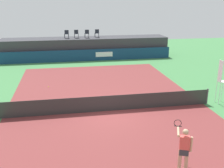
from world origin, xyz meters
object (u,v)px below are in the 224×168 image
(spectator_chair_left, at_px, (76,33))
(tennis_ball, at_px, (48,87))
(spectator_chair_right, at_px, (97,33))
(tennis_player, at_px, (184,148))
(spectator_chair_far_left, at_px, (67,34))
(spectator_chair_center, at_px, (87,33))
(umpire_chair, at_px, (221,79))
(net_post_far, at_px, (207,96))

(spectator_chair_left, relative_size, tennis_ball, 13.06)
(spectator_chair_right, bearing_deg, tennis_player, -88.56)
(spectator_chair_far_left, xyz_separation_m, tennis_player, (3.84, -21.39, -1.73))
(spectator_chair_center, bearing_deg, umpire_chair, -65.69)
(spectator_chair_far_left, xyz_separation_m, tennis_ball, (-1.67, -10.04, -2.66))
(spectator_chair_center, bearing_deg, spectator_chair_right, 7.32)
(spectator_chair_center, height_order, spectator_chair_right, same)
(spectator_chair_far_left, height_order, spectator_chair_center, same)
(tennis_ball, bearing_deg, spectator_chair_right, 63.93)
(spectator_chair_center, bearing_deg, tennis_ball, -111.02)
(spectator_chair_far_left, xyz_separation_m, spectator_chair_left, (1.05, 0.06, 0.00))
(spectator_chair_far_left, xyz_separation_m, spectator_chair_right, (3.30, 0.12, 0.00))
(spectator_chair_far_left, bearing_deg, spectator_chair_left, 3.06)
(spectator_chair_left, bearing_deg, umpire_chair, -62.39)
(spectator_chair_left, relative_size, umpire_chair, 0.32)
(net_post_far, height_order, tennis_player, tennis_player)
(spectator_chair_left, relative_size, net_post_far, 0.89)
(spectator_chair_right, bearing_deg, net_post_far, -72.12)
(net_post_far, bearing_deg, umpire_chair, 0.10)
(spectator_chair_right, bearing_deg, spectator_chair_center, -172.68)
(net_post_far, xyz_separation_m, tennis_ball, (-9.91, 5.17, -0.46))
(spectator_chair_far_left, distance_m, net_post_far, 17.44)
(tennis_ball, bearing_deg, net_post_far, -27.55)
(spectator_chair_far_left, xyz_separation_m, spectator_chair_center, (2.18, -0.03, 0.00))
(spectator_chair_right, relative_size, umpire_chair, 0.32)
(spectator_chair_center, distance_m, spectator_chair_right, 1.13)
(umpire_chair, bearing_deg, net_post_far, -179.90)
(umpire_chair, height_order, tennis_ball, umpire_chair)
(spectator_chair_right, height_order, tennis_player, spectator_chair_right)
(umpire_chair, xyz_separation_m, net_post_far, (-0.79, -0.00, -1.09))
(tennis_ball, bearing_deg, spectator_chair_far_left, 80.57)
(spectator_chair_left, xyz_separation_m, tennis_player, (2.79, -21.44, -1.73))
(spectator_chair_center, xyz_separation_m, net_post_far, (6.07, -15.19, -2.19))
(spectator_chair_center, xyz_separation_m, umpire_chair, (6.86, -15.19, -1.11))
(spectator_chair_right, bearing_deg, spectator_chair_far_left, -177.95)
(spectator_chair_right, height_order, umpire_chair, spectator_chair_right)
(spectator_chair_left, relative_size, tennis_player, 0.50)
(spectator_chair_right, bearing_deg, umpire_chair, -69.48)
(tennis_player, bearing_deg, spectator_chair_far_left, 100.19)
(spectator_chair_center, height_order, tennis_player, spectator_chair_center)
(umpire_chair, bearing_deg, tennis_ball, 154.22)
(tennis_player, height_order, tennis_ball, tennis_player)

